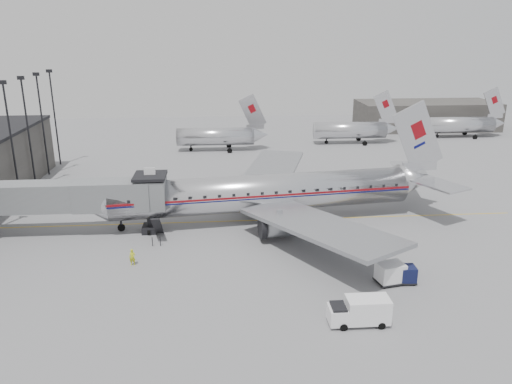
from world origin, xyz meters
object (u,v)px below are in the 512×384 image
Objects in this scene: baggage_cart_navy at (404,274)px; baggage_cart_white at (390,273)px; service_van at (360,311)px; ramp_worker at (132,257)px; airliner at (270,192)px.

baggage_cart_white is at bearing -177.60° from baggage_cart_navy.
service_van is at bearing -138.46° from baggage_cart_white.
baggage_cart_navy is 1.27× the size of ramp_worker.
service_van is at bearing -85.42° from airliner.
baggage_cart_white is (-1.25, -0.00, 0.17)m from baggage_cart_navy.
baggage_cart_white is at bearing -11.15° from ramp_worker.
service_van is at bearing -29.62° from ramp_worker.
baggage_cart_white reaches higher than ramp_worker.
service_van is 2.85× the size of ramp_worker.
airliner is at bearing 124.62° from baggage_cart_navy.
baggage_cart_navy is 0.75× the size of baggage_cart_white.
baggage_cart_navy is at bearing -10.49° from ramp_worker.
baggage_cart_navy is at bearing 47.12° from service_van.
service_van is 1.69× the size of baggage_cart_white.
ramp_worker reaches higher than baggage_cart_navy.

